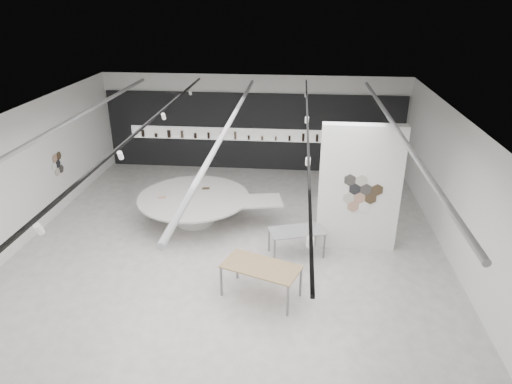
# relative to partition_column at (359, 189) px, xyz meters

# --- Properties ---
(room) EXTENTS (12.02, 14.02, 3.82)m
(room) POSITION_rel_partition_column_xyz_m (-3.59, -1.00, 0.27)
(room) COLOR beige
(room) RESTS_ON ground
(back_wall_display) EXTENTS (11.80, 0.27, 3.10)m
(back_wall_display) POSITION_rel_partition_column_xyz_m (-3.58, 5.94, -0.26)
(back_wall_display) COLOR black
(back_wall_display) RESTS_ON ground
(partition_column) EXTENTS (2.20, 0.38, 3.60)m
(partition_column) POSITION_rel_partition_column_xyz_m (0.00, 0.00, 0.00)
(partition_column) COLOR white
(partition_column) RESTS_ON ground
(display_island) EXTENTS (4.87, 4.08, 0.89)m
(display_island) POSITION_rel_partition_column_xyz_m (-4.82, 1.04, -1.22)
(display_island) COLOR white
(display_island) RESTS_ON ground
(sample_table_wood) EXTENTS (2.00, 1.47, 0.84)m
(sample_table_wood) POSITION_rel_partition_column_xyz_m (-2.47, -2.60, -1.02)
(sample_table_wood) COLOR #99784F
(sample_table_wood) RESTS_ON ground
(sample_table_stone) EXTENTS (1.63, 1.14, 0.76)m
(sample_table_stone) POSITION_rel_partition_column_xyz_m (-1.66, -0.63, -1.10)
(sample_table_stone) COLOR gray
(sample_table_stone) RESTS_ON ground
(kitchen_counter) EXTENTS (1.68, 0.79, 1.28)m
(kitchen_counter) POSITION_rel_partition_column_xyz_m (0.07, 5.51, -1.34)
(kitchen_counter) COLOR white
(kitchen_counter) RESTS_ON ground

